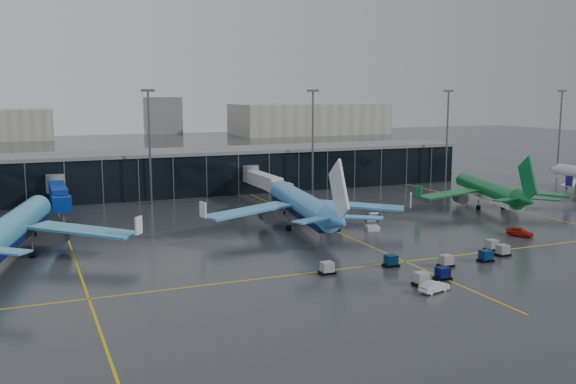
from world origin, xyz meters
name	(u,v)px	position (x,y,z in m)	size (l,w,h in m)	color
ground	(302,246)	(0.00, 0.00, 0.00)	(600.00, 600.00, 0.00)	#282B2D
terminal_pier	(202,171)	(0.00, 62.00, 5.42)	(142.00, 17.00, 10.70)	black
jet_bridges	(58,193)	(-35.00, 42.99, 4.55)	(94.00, 27.50, 7.20)	#595B60
flood_masts	(235,140)	(5.00, 50.00, 13.81)	(203.00, 0.50, 25.50)	#595B60
distant_hangars	(191,121)	(49.94, 270.08, 8.79)	(260.00, 71.00, 22.00)	#B2AD99
taxi_lines	(328,228)	(10.00, 10.61, 0.01)	(220.00, 120.00, 0.02)	gold
airliner_arkefly	(12,210)	(-43.25, 11.62, 7.03)	(40.14, 45.72, 14.05)	#3A93C1
airliner_klm_near	(302,190)	(5.89, 13.38, 6.98)	(39.87, 45.41, 13.96)	#4396DE
airliner_aer_lingus	(488,180)	(51.22, 16.39, 6.18)	(35.30, 40.20, 12.35)	#0B6127
baggage_carts	(441,262)	(13.11, -19.38, 0.76)	(32.22, 12.87, 1.70)	black
mobile_airstair	(372,226)	(16.75, 6.24, 0.77)	(3.09, 3.73, 3.45)	white
service_van_red	(520,232)	(37.80, -8.25, 0.77)	(1.83, 4.55, 1.55)	#A7180C
service_van_white	(434,286)	(5.27, -28.84, 0.71)	(1.51, 4.33, 1.43)	silver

